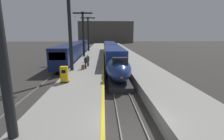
{
  "coord_description": "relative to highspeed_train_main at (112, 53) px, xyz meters",
  "views": [
    {
      "loc": [
        -1.69,
        -8.34,
        5.7
      ],
      "look_at": [
        -0.77,
        9.58,
        1.8
      ],
      "focal_mm": 26.39,
      "sensor_mm": 36.0,
      "label": 1
    }
  ],
  "objects": [
    {
      "name": "platform_right",
      "position": [
        4.05,
        -0.52,
        -1.4
      ],
      "size": [
        4.8,
        110.0,
        1.05
      ],
      "primitive_type": "cube",
      "color": "gray",
      "rests_on": "ground"
    },
    {
      "name": "passenger_mid_platform",
      "position": [
        -4.03,
        -9.3,
        0.12
      ],
      "size": [
        0.5,
        0.39,
        1.69
      ],
      "color": "#23232D",
      "rests_on": "platform_left"
    },
    {
      "name": "rail_main_right",
      "position": [
        0.75,
        2.23,
        -1.86
      ],
      "size": [
        0.08,
        110.0,
        0.12
      ],
      "primitive_type": "cube",
      "color": "slate",
      "rests_on": "ground"
    },
    {
      "name": "station_column_distant",
      "position": [
        -5.9,
        13.67,
        4.7
      ],
      "size": [
        4.0,
        0.68,
        9.28
      ],
      "color": "black",
      "rests_on": "platform_left"
    },
    {
      "name": "rail_secondary_right",
      "position": [
        -7.35,
        2.23,
        -1.86
      ],
      "size": [
        0.08,
        110.0,
        0.12
      ],
      "primitive_type": "cube",
      "color": "slate",
      "rests_on": "ground"
    },
    {
      "name": "passenger_near_edge",
      "position": [
        -4.18,
        -11.18,
        0.12
      ],
      "size": [
        0.4,
        0.48,
        1.69
      ],
      "color": "#23232D",
      "rests_on": "platform_left"
    },
    {
      "name": "regional_train_adjacent",
      "position": [
        -8.1,
        7.42,
        0.2
      ],
      "size": [
        2.85,
        36.6,
        3.8
      ],
      "color": "#141E4C",
      "rests_on": "ground"
    },
    {
      "name": "terminus_back_wall",
      "position": [
        0.0,
        76.73,
        5.08
      ],
      "size": [
        36.0,
        2.0,
        14.0
      ],
      "primitive_type": "cube",
      "color": "#4C4742",
      "rests_on": "ground"
    },
    {
      "name": "ground_plane",
      "position": [
        0.0,
        -25.27,
        -1.92
      ],
      "size": [
        260.0,
        260.0,
        0.0
      ],
      "primitive_type": "plane",
      "color": "#33302D"
    },
    {
      "name": "station_column_mid",
      "position": [
        -5.9,
        -12.03,
        5.26
      ],
      "size": [
        4.0,
        0.68,
        10.34
      ],
      "color": "black",
      "rests_on": "platform_left"
    },
    {
      "name": "platform_left_safety_stripe",
      "position": [
        -1.77,
        -0.52,
        -0.87
      ],
      "size": [
        0.2,
        107.8,
        0.01
      ],
      "primitive_type": "cube",
      "color": "yellow",
      "rests_on": "platform_left"
    },
    {
      "name": "rolling_suitcase",
      "position": [
        -4.49,
        -11.6,
        -0.57
      ],
      "size": [
        0.4,
        0.22,
        0.98
      ],
      "color": "brown",
      "rests_on": "platform_left"
    },
    {
      "name": "ticket_machine_yellow",
      "position": [
        -5.55,
        -17.74,
        -0.13
      ],
      "size": [
        0.76,
        0.62,
        1.6
      ],
      "color": "yellow",
      "rests_on": "platform_left"
    },
    {
      "name": "highspeed_train_main",
      "position": [
        0.0,
        0.0,
        0.0
      ],
      "size": [
        2.92,
        38.36,
        3.6
      ],
      "color": "navy",
      "rests_on": "ground"
    },
    {
      "name": "station_column_far",
      "position": [
        -5.9,
        1.98,
        4.63
      ],
      "size": [
        4.0,
        0.68,
        9.15
      ],
      "color": "black",
      "rests_on": "platform_left"
    },
    {
      "name": "platform_left",
      "position": [
        -4.05,
        -0.52,
        -1.4
      ],
      "size": [
        4.8,
        110.0,
        1.05
      ],
      "primitive_type": "cube",
      "color": "gray",
      "rests_on": "ground"
    },
    {
      "name": "rail_main_left",
      "position": [
        -0.75,
        2.23,
        -1.86
      ],
      "size": [
        0.08,
        110.0,
        0.12
      ],
      "primitive_type": "cube",
      "color": "slate",
      "rests_on": "ground"
    },
    {
      "name": "rail_secondary_left",
      "position": [
        -8.85,
        2.23,
        -1.86
      ],
      "size": [
        0.08,
        110.0,
        0.12
      ],
      "primitive_type": "cube",
      "color": "slate",
      "rests_on": "ground"
    }
  ]
}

